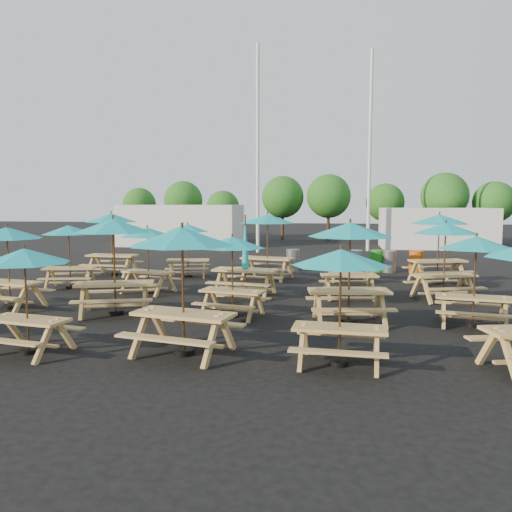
% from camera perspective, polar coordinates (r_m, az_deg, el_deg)
% --- Properties ---
extents(ground, '(120.00, 120.00, 0.00)m').
position_cam_1_polar(ground, '(15.66, -0.91, -4.57)').
color(ground, black).
rests_on(ground, ground).
extents(picnic_unit_1, '(2.13, 2.13, 2.26)m').
position_cam_1_polar(picnic_unit_1, '(15.10, -26.56, 1.80)').
color(picnic_unit_1, tan).
rests_on(picnic_unit_1, ground).
extents(picnic_unit_2, '(2.14, 2.14, 2.17)m').
position_cam_1_polar(picnic_unit_2, '(17.97, -20.63, 2.37)').
color(picnic_unit_2, tan).
rests_on(picnic_unit_2, ground).
extents(picnic_unit_3, '(2.12, 2.12, 2.52)m').
position_cam_1_polar(picnic_unit_3, '(20.70, -16.21, 3.76)').
color(picnic_unit_3, tan).
rests_on(picnic_unit_3, ground).
extents(picnic_unit_4, '(1.93, 1.93, 2.05)m').
position_cam_1_polar(picnic_unit_4, '(10.38, -24.93, -0.74)').
color(picnic_unit_4, tan).
rests_on(picnic_unit_4, ground).
extents(picnic_unit_5, '(2.60, 2.60, 2.51)m').
position_cam_1_polar(picnic_unit_5, '(13.29, -16.00, 2.65)').
color(picnic_unit_5, tan).
rests_on(picnic_unit_5, ground).
extents(picnic_unit_6, '(2.14, 2.14, 2.14)m').
position_cam_1_polar(picnic_unit_6, '(16.30, -12.30, 2.19)').
color(picnic_unit_6, tan).
rests_on(picnic_unit_6, ground).
extents(picnic_unit_7, '(2.04, 2.04, 2.10)m').
position_cam_1_polar(picnic_unit_7, '(19.63, -7.83, 2.80)').
color(picnic_unit_7, tan).
rests_on(picnic_unit_7, ground).
extents(picnic_unit_8, '(2.36, 2.36, 2.45)m').
position_cam_1_polar(picnic_unit_8, '(9.41, -8.42, 1.22)').
color(picnic_unit_8, tan).
rests_on(picnic_unit_8, ground).
extents(picnic_unit_9, '(1.99, 1.99, 2.07)m').
position_cam_1_polar(picnic_unit_9, '(12.54, -2.73, 0.95)').
color(picnic_unit_9, tan).
rests_on(picnic_unit_9, ground).
extents(picnic_unit_10, '(2.18, 1.96, 2.54)m').
position_cam_1_polar(picnic_unit_10, '(15.47, -1.23, -0.79)').
color(picnic_unit_10, tan).
rests_on(picnic_unit_10, ground).
extents(picnic_unit_11, '(2.46, 2.46, 2.51)m').
position_cam_1_polar(picnic_unit_11, '(18.86, 1.33, 3.79)').
color(picnic_unit_11, tan).
rests_on(picnic_unit_11, ground).
extents(picnic_unit_12, '(1.80, 1.80, 2.10)m').
position_cam_1_polar(picnic_unit_12, '(8.83, 9.67, -1.06)').
color(picnic_unit_12, tan).
rests_on(picnic_unit_12, ground).
extents(picnic_unit_13, '(2.30, 2.30, 2.45)m').
position_cam_1_polar(picnic_unit_13, '(12.01, 10.70, 2.20)').
color(picnic_unit_13, tan).
rests_on(picnic_unit_13, ground).
extents(picnic_unit_14, '(2.01, 2.01, 2.17)m').
position_cam_1_polar(picnic_unit_14, '(15.31, 10.69, 2.08)').
color(picnic_unit_14, tan).
rests_on(picnic_unit_14, ground).
extents(picnic_unit_15, '(1.79, 1.79, 2.03)m').
position_cam_1_polar(picnic_unit_15, '(18.72, 10.72, 2.42)').
color(picnic_unit_15, tan).
rests_on(picnic_unit_15, ground).
extents(picnic_unit_17, '(2.02, 2.02, 2.14)m').
position_cam_1_polar(picnic_unit_17, '(12.59, 23.84, 0.76)').
color(picnic_unit_17, tan).
rests_on(picnic_unit_17, ground).
extents(picnic_unit_18, '(2.42, 2.42, 2.33)m').
position_cam_1_polar(picnic_unit_18, '(15.77, 20.84, 2.41)').
color(picnic_unit_18, tan).
rests_on(picnic_unit_18, ground).
extents(picnic_unit_19, '(2.59, 2.59, 2.52)m').
position_cam_1_polar(picnic_unit_19, '(19.13, 20.21, 3.47)').
color(picnic_unit_19, tan).
rests_on(picnic_unit_19, ground).
extents(waste_bin_0, '(0.57, 0.57, 0.92)m').
position_cam_1_polar(waste_bin_0, '(21.53, 4.24, -0.46)').
color(waste_bin_0, gray).
rests_on(waste_bin_0, ground).
extents(waste_bin_1, '(0.57, 0.57, 0.92)m').
position_cam_1_polar(waste_bin_1, '(21.50, 11.31, -0.57)').
color(waste_bin_1, gray).
rests_on(waste_bin_1, ground).
extents(waste_bin_2, '(0.57, 0.57, 0.92)m').
position_cam_1_polar(waste_bin_2, '(21.72, 13.63, -0.55)').
color(waste_bin_2, '#1F8618').
rests_on(waste_bin_2, ground).
extents(waste_bin_3, '(0.57, 0.57, 0.92)m').
position_cam_1_polar(waste_bin_3, '(21.65, 14.98, -0.61)').
color(waste_bin_3, gray).
rests_on(waste_bin_3, ground).
extents(waste_bin_4, '(0.57, 0.57, 0.92)m').
position_cam_1_polar(waste_bin_4, '(21.81, 17.83, -0.65)').
color(waste_bin_4, '#C8500B').
rests_on(waste_bin_4, ground).
extents(mast_0, '(0.20, 0.20, 12.00)m').
position_cam_1_polar(mast_0, '(29.69, 0.20, 12.03)').
color(mast_0, silver).
rests_on(mast_0, ground).
extents(mast_1, '(0.20, 0.20, 12.00)m').
position_cam_1_polar(mast_1, '(31.34, 12.88, 11.56)').
color(mast_1, silver).
rests_on(mast_1, ground).
extents(event_tent_0, '(8.00, 4.00, 2.80)m').
position_cam_1_polar(event_tent_0, '(34.88, -8.50, 3.50)').
color(event_tent_0, silver).
rests_on(event_tent_0, ground).
extents(event_tent_1, '(7.00, 4.00, 2.60)m').
position_cam_1_polar(event_tent_1, '(34.73, 19.86, 3.03)').
color(event_tent_1, silver).
rests_on(event_tent_1, ground).
extents(tree_0, '(2.80, 2.80, 4.24)m').
position_cam_1_polar(tree_0, '(43.77, -13.19, 5.77)').
color(tree_0, '#382314').
rests_on(tree_0, ground).
extents(tree_1, '(3.11, 3.11, 4.72)m').
position_cam_1_polar(tree_1, '(41.00, -8.31, 6.31)').
color(tree_1, '#382314').
rests_on(tree_1, ground).
extents(tree_2, '(2.59, 2.59, 3.93)m').
position_cam_1_polar(tree_2, '(39.86, -3.79, 5.61)').
color(tree_2, '#382314').
rests_on(tree_2, ground).
extents(tree_3, '(3.36, 3.36, 5.09)m').
position_cam_1_polar(tree_3, '(40.11, 3.06, 6.73)').
color(tree_3, '#382314').
rests_on(tree_3, ground).
extents(tree_4, '(3.41, 3.41, 5.17)m').
position_cam_1_polar(tree_4, '(39.41, 8.30, 6.77)').
color(tree_4, '#382314').
rests_on(tree_4, ground).
extents(tree_5, '(2.94, 2.94, 4.45)m').
position_cam_1_polar(tree_5, '(39.96, 14.55, 5.93)').
color(tree_5, '#382314').
rests_on(tree_5, ground).
extents(tree_6, '(3.38, 3.38, 5.13)m').
position_cam_1_polar(tree_6, '(38.75, 20.75, 6.42)').
color(tree_6, '#382314').
rests_on(tree_6, ground).
extents(tree_7, '(2.95, 2.95, 4.48)m').
position_cam_1_polar(tree_7, '(39.57, 25.56, 5.57)').
color(tree_7, '#382314').
rests_on(tree_7, ground).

